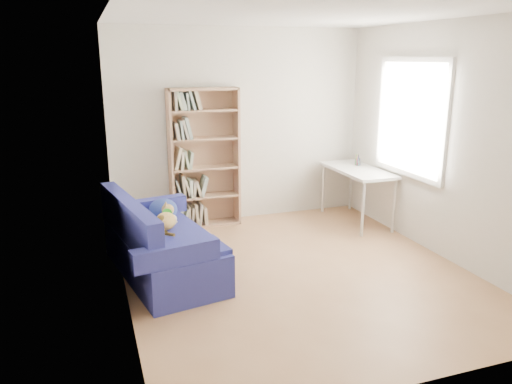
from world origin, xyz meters
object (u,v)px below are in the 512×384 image
Objects in this scene: bookshelf at (204,164)px; desk at (358,174)px; sofa at (160,245)px; pen_cup at (358,161)px.

desk is at bearing -15.28° from bookshelf.
sofa is 1.00× the size of bookshelf.
bookshelf is 1.51× the size of desk.
desk is 7.79× the size of pen_cup.
pen_cup reaches higher than desk.
pen_cup is at bearing -9.18° from bookshelf.
bookshelf reaches higher than sofa.
sofa is 11.85× the size of pen_cup.
desk is (2.82, 0.86, 0.36)m from sofa.
sofa is 2.97m from desk.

